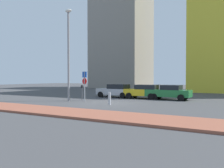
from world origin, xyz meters
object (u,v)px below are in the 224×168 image
Objects in this scene: traffic_bollard_near at (109,98)px; parking_meter at (82,90)px; parked_car_green at (169,92)px; parked_car_silver at (116,90)px; street_lamp at (69,48)px; parking_sign_post at (85,82)px; traffic_bollard_mid at (110,99)px; parked_car_yellow at (145,91)px.

parking_meter is at bearing 162.47° from traffic_bollard_near.
parked_car_green is at bearing 31.46° from parking_meter.
parked_car_silver is 0.49× the size of street_lamp.
parked_car_green is at bearing 37.45° from street_lamp.
traffic_bollard_mid is (3.85, -1.88, -1.26)m from parking_sign_post.
parked_car_yellow is 0.48× the size of street_lamp.
parked_car_green is 10.76m from street_lamp.
street_lamp is (-1.21, -0.88, 3.20)m from parking_sign_post.
traffic_bollard_mid is (-2.81, -7.03, -0.25)m from parked_car_green.
parked_car_yellow is 4.39× the size of traffic_bollard_near.
street_lamp is 6.18m from traffic_bollard_near.
traffic_bollard_mid is at bearing -11.26° from street_lamp.
traffic_bollard_mid is (3.24, -7.13, -0.26)m from parked_car_silver.
parked_car_silver reaches higher than traffic_bollard_near.
parked_car_silver is at bearing 83.43° from parking_sign_post.
traffic_bollard_mid is at bearing -28.48° from parking_meter.
parking_meter is 5.25m from traffic_bollard_mid.
parked_car_green is 8.69m from parking_meter.
parked_car_green reaches higher than parked_car_yellow.
parking_sign_post is 0.33× the size of street_lamp.
parking_sign_post is at bearing 153.93° from traffic_bollard_mid.
street_lamp reaches higher than parking_meter.
parking_sign_post reaches higher than parked_car_silver.
parking_sign_post is 3.33m from traffic_bollard_near.
traffic_bollard_near is at bearing 122.56° from traffic_bollard_mid.
traffic_bollard_near is (2.41, -5.82, -0.30)m from parked_car_silver.
parking_meter is 3.98m from traffic_bollard_near.
parked_car_silver reaches higher than traffic_bollard_mid.
street_lamp is at bearing -106.49° from parked_car_silver.
traffic_bollard_mid is at bearing -111.77° from parked_car_green.
traffic_bollard_near is 1.55m from traffic_bollard_mid.
parked_car_green is 4.29× the size of traffic_bollard_mid.
traffic_bollard_mid is (-0.20, -7.13, -0.27)m from parked_car_yellow.
parked_car_silver is at bearing 114.47° from traffic_bollard_mid.
parked_car_green is at bearing 68.23° from traffic_bollard_mid.
street_lamp is at bearing -175.95° from traffic_bollard_near.
parking_meter is (-1.36, -4.63, 0.18)m from parked_car_silver.
parking_meter is (-0.75, 0.61, -0.82)m from parking_sign_post.
street_lamp is at bearing -142.55° from parked_car_green.
parked_car_green is 3.00× the size of parking_meter.
parked_car_silver is 7.64m from street_lamp.
parked_car_green reaches higher than parked_car_silver.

